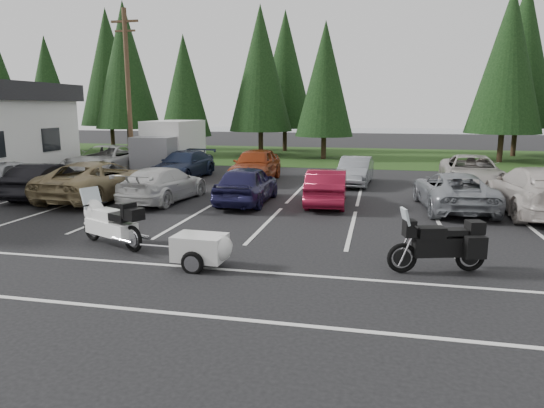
{
  "coord_description": "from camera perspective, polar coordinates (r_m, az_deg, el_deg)",
  "views": [
    {
      "loc": [
        3.91,
        -13.57,
        3.62
      ],
      "look_at": [
        1.04,
        -0.5,
        0.97
      ],
      "focal_mm": 32.0,
      "sensor_mm": 36.0,
      "label": 1
    }
  ],
  "objects": [
    {
      "name": "conifer_6",
      "position": [
        36.71,
        26.03,
        14.94
      ],
      "size": [
        4.93,
        4.93,
        11.48
      ],
      "color": "#332316",
      "rests_on": "ground"
    },
    {
      "name": "car_far_3",
      "position": [
        23.6,
        9.76,
        3.85
      ],
      "size": [
        1.7,
        4.13,
        1.33
      ],
      "primitive_type": "imported",
      "rotation": [
        0.0,
        0.0,
        -0.07
      ],
      "color": "slate",
      "rests_on": "ground"
    },
    {
      "name": "ground",
      "position": [
        14.58,
        -3.57,
        -3.19
      ],
      "size": [
        120.0,
        120.0,
        0.0
      ],
      "primitive_type": "plane",
      "color": "black",
      "rests_on": "ground"
    },
    {
      "name": "car_far_2",
      "position": [
        24.41,
        -1.97,
        4.63
      ],
      "size": [
        2.01,
        4.89,
        1.66
      ],
      "primitive_type": "imported",
      "rotation": [
        0.0,
        0.0,
        0.01
      ],
      "color": "maroon",
      "rests_on": "ground"
    },
    {
      "name": "utility_pole",
      "position": [
        29.13,
        -16.55,
        12.87
      ],
      "size": [
        1.6,
        0.26,
        9.0
      ],
      "color": "#473321",
      "rests_on": "ground"
    },
    {
      "name": "car_near_6",
      "position": [
        18.69,
        20.56,
        1.45
      ],
      "size": [
        2.69,
        5.1,
        1.37
      ],
      "primitive_type": "imported",
      "rotation": [
        0.0,
        0.0,
        3.23
      ],
      "color": "gray",
      "rests_on": "ground"
    },
    {
      "name": "car_near_1",
      "position": [
        22.02,
        -25.01,
        2.55
      ],
      "size": [
        1.9,
        4.41,
        1.41
      ],
      "primitive_type": "imported",
      "rotation": [
        0.0,
        0.0,
        3.24
      ],
      "color": "black",
      "rests_on": "ground"
    },
    {
      "name": "conifer_4",
      "position": [
        37.66,
        -1.37,
        15.63
      ],
      "size": [
        4.8,
        4.8,
        11.17
      ],
      "color": "#332316",
      "rests_on": "ground"
    },
    {
      "name": "car_near_3",
      "position": [
        19.58,
        -12.62,
        2.3
      ],
      "size": [
        2.33,
        4.86,
        1.36
      ],
      "primitive_type": "imported",
      "rotation": [
        0.0,
        0.0,
        3.05
      ],
      "color": "silver",
      "rests_on": "ground"
    },
    {
      "name": "car_far_1",
      "position": [
        25.81,
        -10.37,
        4.55
      ],
      "size": [
        2.29,
        5.01,
        1.42
      ],
      "primitive_type": "imported",
      "rotation": [
        0.0,
        0.0,
        -0.06
      ],
      "color": "#17213A",
      "rests_on": "ground"
    },
    {
      "name": "car_near_2",
      "position": [
        20.7,
        -19.74,
        2.66
      ],
      "size": [
        2.89,
        5.75,
        1.56
      ],
      "primitive_type": "imported",
      "rotation": [
        0.0,
        0.0,
        3.09
      ],
      "color": "olive",
      "rests_on": "ground"
    },
    {
      "name": "touring_motorcycle",
      "position": [
        13.5,
        -18.44,
        -1.6
      ],
      "size": [
        2.86,
        1.93,
        1.53
      ],
      "primitive_type": null,
      "rotation": [
        0.0,
        0.0,
        -0.43
      ],
      "color": "white",
      "rests_on": "ground"
    },
    {
      "name": "car_near_0",
      "position": [
        24.0,
        -28.25,
        2.94
      ],
      "size": [
        1.95,
        4.34,
        1.45
      ],
      "primitive_type": "imported",
      "rotation": [
        0.0,
        0.0,
        3.08
      ],
      "color": "#B0B1B5",
      "rests_on": "ground"
    },
    {
      "name": "conifer_1",
      "position": [
        43.4,
        -24.89,
        12.53
      ],
      "size": [
        3.96,
        3.96,
        9.22
      ],
      "color": "#332316",
      "rests_on": "ground"
    },
    {
      "name": "car_near_5",
      "position": [
        18.58,
        6.47,
        2.02
      ],
      "size": [
        1.65,
        4.19,
        1.36
      ],
      "primitive_type": "imported",
      "rotation": [
        0.0,
        0.0,
        3.19
      ],
      "color": "maroon",
      "rests_on": "ground"
    },
    {
      "name": "conifer_back_b",
      "position": [
        41.95,
        1.56,
        15.51
      ],
      "size": [
        4.97,
        4.97,
        11.58
      ],
      "color": "#332316",
      "rests_on": "ground"
    },
    {
      "name": "conifer_5",
      "position": [
        35.45,
        6.25,
        14.39
      ],
      "size": [
        4.14,
        4.14,
        9.63
      ],
      "color": "#332316",
      "rests_on": "ground"
    },
    {
      "name": "box_truck",
      "position": [
        28.75,
        -12.19,
        6.62
      ],
      "size": [
        2.4,
        5.6,
        2.9
      ],
      "primitive_type": null,
      "color": "silver",
      "rests_on": "ground"
    },
    {
      "name": "conifer_back_c",
      "position": [
        41.79,
        27.37,
        15.31
      ],
      "size": [
        5.5,
        5.5,
        12.81
      ],
      "color": "#332316",
      "rests_on": "ground"
    },
    {
      "name": "car_near_4",
      "position": [
        18.68,
        -2.97,
        2.33
      ],
      "size": [
        1.76,
        4.37,
        1.49
      ],
      "primitive_type": "imported",
      "rotation": [
        0.0,
        0.0,
        3.14
      ],
      "color": "#19183D",
      "rests_on": "ground"
    },
    {
      "name": "car_far_4",
      "position": [
        23.83,
        22.42,
        3.47
      ],
      "size": [
        2.79,
        5.59,
        1.52
      ],
      "primitive_type": "imported",
      "rotation": [
        0.0,
        0.0,
        -0.05
      ],
      "color": "#A39C95",
      "rests_on": "ground"
    },
    {
      "name": "conifer_3",
      "position": [
        37.86,
        -10.26,
        13.53
      ],
      "size": [
        3.87,
        3.87,
        9.02
      ],
      "color": "#332316",
      "rests_on": "ground"
    },
    {
      "name": "grass_strip",
      "position": [
        37.95,
        6.47,
        5.66
      ],
      "size": [
        80.0,
        16.0,
        0.01
      ],
      "primitive_type": "cube",
      "color": "#1B3611",
      "rests_on": "ground"
    },
    {
      "name": "car_near_7",
      "position": [
        18.95,
        28.64,
        1.38
      ],
      "size": [
        2.5,
        5.84,
        1.68
      ],
      "primitive_type": "imported",
      "rotation": [
        0.0,
        0.0,
        3.17
      ],
      "color": "beige",
      "rests_on": "ground"
    },
    {
      "name": "stall_markings",
      "position": [
        16.46,
        -1.66,
        -1.49
      ],
      "size": [
        32.0,
        16.0,
        0.01
      ],
      "primitive_type": "cube",
      "color": "silver",
      "rests_on": "ground"
    },
    {
      "name": "conifer_2",
      "position": [
        41.6,
        -16.85,
        15.33
      ],
      "size": [
        5.1,
        5.1,
        11.89
      ],
      "color": "#332316",
      "rests_on": "ground"
    },
    {
      "name": "lake_water",
      "position": [
        68.67,
        12.59,
        7.91
      ],
      "size": [
        70.0,
        50.0,
        0.02
      ],
      "primitive_type": "cube",
      "color": "slate",
      "rests_on": "ground"
    },
    {
      "name": "conifer_back_a",
      "position": [
        47.23,
        -18.71,
        14.97
      ],
      "size": [
        5.28,
        5.28,
        12.3
      ],
      "color": "#332316",
      "rests_on": "ground"
    },
    {
      "name": "adventure_motorcycle",
      "position": [
        11.39,
        18.89,
        -3.98
      ],
      "size": [
        2.62,
        1.51,
        1.51
      ],
      "primitive_type": null,
      "rotation": [
        0.0,
        0.0,
        0.28
      ],
      "color": "black",
      "rests_on": "ground"
    },
    {
      "name": "car_far_0",
      "position": [
        27.8,
        -18.89,
        4.84
      ],
      "size": [
        2.81,
        5.98,
        1.65
      ],
      "primitive_type": "imported",
      "rotation": [
        0.0,
        0.0,
        -0.01
      ],
      "color": "#BABAB8",
      "rests_on": "ground"
    },
    {
      "name": "cargo_trailer",
      "position": [
        11.33,
        -8.46,
        -5.47
      ],
      "size": [
        1.74,
        1.03,
        0.78
      ],
      "primitive_type": null,
      "rotation": [
        0.0,
        0.0,
        -0.05
      ],
      "color": "silver",
      "rests_on": "ground"
    }
  ]
}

